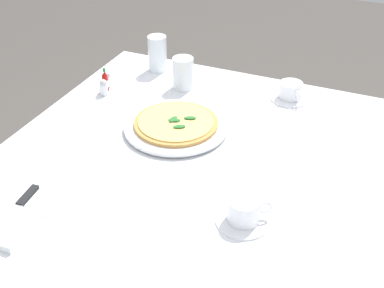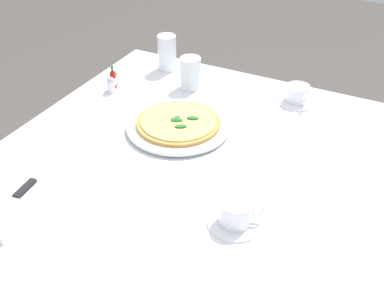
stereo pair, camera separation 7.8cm
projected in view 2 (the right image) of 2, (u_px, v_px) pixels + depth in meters
The scene contains 12 objects.
dining_table at pixel (207, 209), 1.43m from camera, with size 1.20×1.20×0.76m.
pizza_plate at pixel (178, 126), 1.53m from camera, with size 0.31×0.31×0.02m.
pizza at pixel (178, 122), 1.52m from camera, with size 0.25×0.25×0.02m.
coffee_cup_far_right at pixel (236, 214), 1.18m from camera, with size 0.13×0.13×0.07m.
coffee_cup_center_back at pixel (297, 95), 1.66m from camera, with size 0.13×0.13×0.06m.
water_glass_back_corner at pixel (190, 75), 1.73m from camera, with size 0.07×0.07×0.11m.
water_glass_near_right at pixel (167, 55), 1.85m from camera, with size 0.07×0.07×0.13m.
napkin_folded at pixel (14, 205), 1.23m from camera, with size 0.22×0.14×0.02m.
dinner_knife at pixel (12, 201), 1.22m from camera, with size 0.20×0.04×0.01m.
hot_sauce_bottle at pixel (113, 79), 1.74m from camera, with size 0.02×0.02×0.08m.
salt_shaker at pixel (111, 85), 1.72m from camera, with size 0.03×0.03×0.06m.
pepper_shaker at pixel (115, 78), 1.77m from camera, with size 0.03×0.03×0.06m.
Camera 2 is at (0.98, 0.45, 1.58)m, focal length 47.99 mm.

